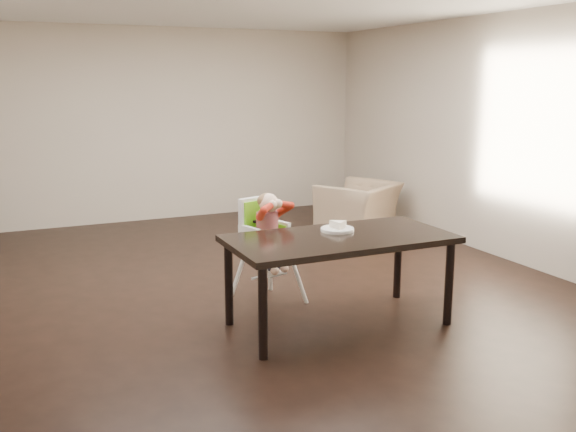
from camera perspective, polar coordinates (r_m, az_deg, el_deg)
name	(u,v)px	position (r m, az deg, el deg)	size (l,w,h in m)	color
ground	(250,288)	(6.27, -3.44, -6.39)	(7.00, 7.00, 0.00)	black
room_walls	(247,94)	(5.95, -3.66, 10.81)	(6.02, 7.02, 2.71)	#BFB09E
dining_table	(340,246)	(5.19, 4.61, -2.63)	(1.80, 0.90, 0.75)	black
high_chair	(266,226)	(5.69, -1.99, -0.87)	(0.53, 0.53, 1.01)	white
plate	(338,228)	(5.33, 4.44, -1.03)	(0.32, 0.32, 0.08)	white
armchair	(359,199)	(8.55, 6.32, 1.51)	(0.98, 0.64, 0.86)	#A18566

